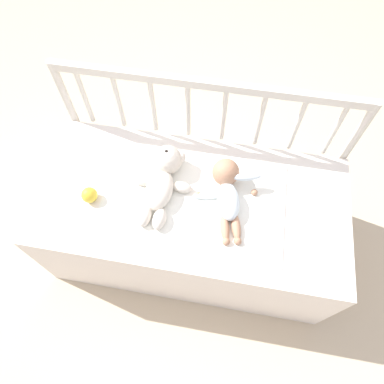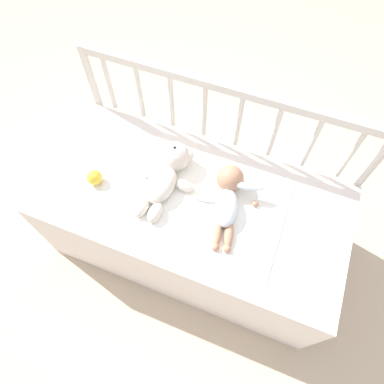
# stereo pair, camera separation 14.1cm
# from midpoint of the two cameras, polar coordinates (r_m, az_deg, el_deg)

# --- Properties ---
(ground_plane) EXTENTS (12.00, 12.00, 0.00)m
(ground_plane) POSITION_cam_midpoint_polar(r_m,az_deg,el_deg) (1.92, -2.11, -8.37)
(ground_plane) COLOR #C6B293
(crib_mattress) EXTENTS (1.35, 0.65, 0.50)m
(crib_mattress) POSITION_cam_midpoint_polar(r_m,az_deg,el_deg) (1.69, -2.38, -5.32)
(crib_mattress) COLOR white
(crib_mattress) RESTS_ON ground_plane
(crib_rail) EXTENTS (1.35, 0.04, 0.84)m
(crib_rail) POSITION_cam_midpoint_polar(r_m,az_deg,el_deg) (1.58, -0.35, 11.50)
(crib_rail) COLOR beige
(crib_rail) RESTS_ON ground_plane
(blanket) EXTENTS (0.78, 0.48, 0.01)m
(blanket) POSITION_cam_midpoint_polar(r_m,az_deg,el_deg) (1.46, -2.52, -1.56)
(blanket) COLOR white
(blanket) RESTS_ON crib_mattress
(teddy_bear) EXTENTS (0.26, 0.38, 0.13)m
(teddy_bear) POSITION_cam_midpoint_polar(r_m,az_deg,el_deg) (1.47, -7.62, 2.21)
(teddy_bear) COLOR silver
(teddy_bear) RESTS_ON crib_mattress
(baby) EXTENTS (0.28, 0.37, 0.12)m
(baby) POSITION_cam_midpoint_polar(r_m,az_deg,el_deg) (1.44, 3.10, 0.17)
(baby) COLOR white
(baby) RESTS_ON crib_mattress
(toy_ball) EXTENTS (0.07, 0.07, 0.07)m
(toy_ball) POSITION_cam_midpoint_polar(r_m,az_deg,el_deg) (1.52, -19.31, -0.71)
(toy_ball) COLOR yellow
(toy_ball) RESTS_ON crib_mattress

